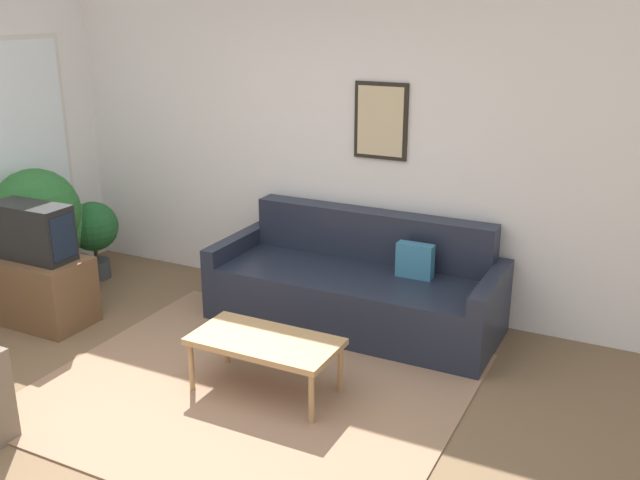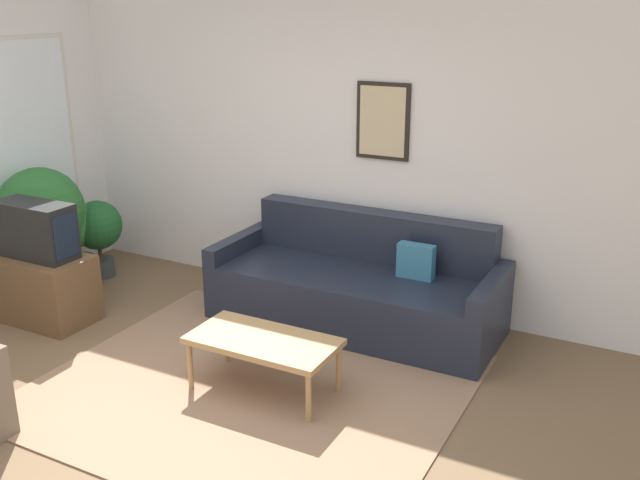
{
  "view_description": "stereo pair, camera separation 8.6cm",
  "coord_description": "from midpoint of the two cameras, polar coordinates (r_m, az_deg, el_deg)",
  "views": [
    {
      "loc": [
        2.54,
        -2.58,
        2.43
      ],
      "look_at": [
        0.42,
        1.65,
        0.85
      ],
      "focal_mm": 40.0,
      "sensor_mm": 36.0,
      "label": 1
    },
    {
      "loc": [
        2.61,
        -2.54,
        2.43
      ],
      "look_at": [
        0.42,
        1.65,
        0.85
      ],
      "focal_mm": 40.0,
      "sensor_mm": 36.0,
      "label": 2
    }
  ],
  "objects": [
    {
      "name": "potted_plant_by_window",
      "position": [
        6.82,
        -18.64,
        0.64
      ],
      "size": [
        0.44,
        0.44,
        0.75
      ],
      "color": "#383D42",
      "rests_on": "ground_plane"
    },
    {
      "name": "potted_plant_small",
      "position": [
        6.82,
        -17.01,
        0.83
      ],
      "size": [
        0.45,
        0.45,
        0.72
      ],
      "color": "#383D42",
      "rests_on": "ground_plane"
    },
    {
      "name": "coffee_table",
      "position": [
        4.65,
        -4.01,
        -8.25
      ],
      "size": [
        0.96,
        0.49,
        0.38
      ],
      "color": "#A87F51",
      "rests_on": "ground_plane"
    },
    {
      "name": "tv_stand",
      "position": [
        6.09,
        -20.91,
        -3.6
      ],
      "size": [
        0.81,
        0.47,
        0.54
      ],
      "color": "brown",
      "rests_on": "ground_plane"
    },
    {
      "name": "ground_plane",
      "position": [
        4.37,
        -15.09,
        -16.06
      ],
      "size": [
        16.0,
        16.0,
        0.0
      ],
      "primitive_type": "plane",
      "color": "brown"
    },
    {
      "name": "tv",
      "position": [
        5.93,
        -21.43,
        0.76
      ],
      "size": [
        0.66,
        0.28,
        0.44
      ],
      "color": "black",
      "rests_on": "tv_stand"
    },
    {
      "name": "couch",
      "position": [
        5.63,
        3.5,
        -3.86
      ],
      "size": [
        2.25,
        0.9,
        0.85
      ],
      "color": "#1E2333",
      "rests_on": "ground_plane"
    },
    {
      "name": "wall_back",
      "position": [
        5.92,
        1.45,
        7.97
      ],
      "size": [
        8.0,
        0.09,
        2.7
      ],
      "color": "silver",
      "rests_on": "ground_plane"
    },
    {
      "name": "potted_plant_tall",
      "position": [
        6.55,
        -21.07,
        2.11
      ],
      "size": [
        0.73,
        0.73,
        1.11
      ],
      "color": "beige",
      "rests_on": "ground_plane"
    },
    {
      "name": "area_rug",
      "position": [
        4.85,
        -5.0,
        -11.62
      ],
      "size": [
        2.68,
        2.36,
        0.01
      ],
      "color": "#937056",
      "rests_on": "ground_plane"
    }
  ]
}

